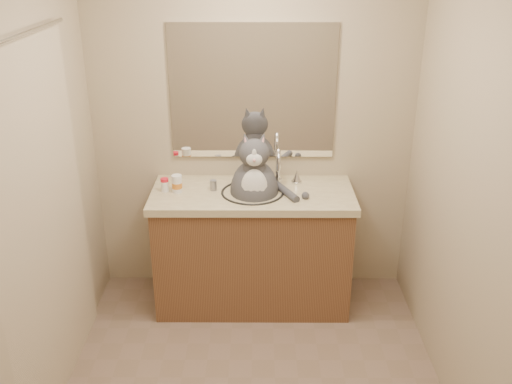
# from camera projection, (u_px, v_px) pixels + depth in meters

# --- Properties ---
(room) EXTENTS (2.22, 2.52, 2.42)m
(room) POSITION_uv_depth(u_px,v_px,m) (250.00, 204.00, 2.74)
(room) COLOR #836A5A
(room) RESTS_ON ground
(vanity) EXTENTS (1.34, 0.59, 1.12)m
(vanity) POSITION_uv_depth(u_px,v_px,m) (253.00, 245.00, 3.93)
(vanity) COLOR brown
(vanity) RESTS_ON ground
(mirror) EXTENTS (1.10, 0.02, 0.90)m
(mirror) POSITION_uv_depth(u_px,v_px,m) (253.00, 92.00, 3.78)
(mirror) COLOR white
(mirror) RESTS_ON room
(shower_curtain) EXTENTS (0.02, 1.30, 1.93)m
(shower_curtain) POSITION_uv_depth(u_px,v_px,m) (45.00, 226.00, 2.91)
(shower_curtain) COLOR beige
(shower_curtain) RESTS_ON ground
(cat) EXTENTS (0.45, 0.36, 0.63)m
(cat) POSITION_uv_depth(u_px,v_px,m) (255.00, 187.00, 3.73)
(cat) COLOR #45454A
(cat) RESTS_ON vanity
(pill_bottle_redcap) EXTENTS (0.06, 0.06, 0.09)m
(pill_bottle_redcap) POSITION_uv_depth(u_px,v_px,m) (165.00, 185.00, 3.75)
(pill_bottle_redcap) COLOR white
(pill_bottle_redcap) RESTS_ON vanity
(pill_bottle_orange) EXTENTS (0.08, 0.08, 0.12)m
(pill_bottle_orange) POSITION_uv_depth(u_px,v_px,m) (177.00, 184.00, 3.74)
(pill_bottle_orange) COLOR white
(pill_bottle_orange) RESTS_ON vanity
(grey_canister) EXTENTS (0.05, 0.05, 0.07)m
(grey_canister) POSITION_uv_depth(u_px,v_px,m) (213.00, 185.00, 3.77)
(grey_canister) COLOR gray
(grey_canister) RESTS_ON vanity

